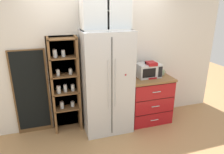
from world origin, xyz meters
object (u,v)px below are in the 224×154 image
object	(u,v)px
chalkboard_menu	(31,93)
mug_sage	(162,72)
microwave	(148,70)
bottle_clear	(150,72)
coffee_maker	(150,69)
refrigerator	(107,82)

from	to	relation	value
chalkboard_menu	mug_sage	bearing A→B (deg)	-4.58
microwave	chalkboard_menu	distance (m)	2.18
mug_sage	bottle_clear	bearing A→B (deg)	-168.12
microwave	mug_sage	world-z (taller)	microwave
coffee_maker	chalkboard_menu	bearing A→B (deg)	173.38
microwave	mug_sage	xyz separation A→B (m)	(0.32, 0.01, -0.08)
microwave	coffee_maker	bearing A→B (deg)	-64.57
refrigerator	coffee_maker	size ratio (longest dim) A/B	5.97
refrigerator	bottle_clear	xyz separation A→B (m)	(0.87, 0.03, 0.11)
coffee_maker	chalkboard_menu	xyz separation A→B (m)	(-2.17, 0.25, -0.30)
chalkboard_menu	refrigerator	bearing A→B (deg)	-12.49
microwave	chalkboard_menu	xyz separation A→B (m)	(-2.15, 0.21, -0.27)
refrigerator	microwave	world-z (taller)	refrigerator
coffee_maker	bottle_clear	bearing A→B (deg)	-90.00
mug_sage	bottle_clear	distance (m)	0.32
microwave	mug_sage	distance (m)	0.33
microwave	coffee_maker	xyz separation A→B (m)	(0.02, -0.04, 0.03)
refrigerator	microwave	xyz separation A→B (m)	(0.85, 0.08, 0.13)
coffee_maker	chalkboard_menu	size ratio (longest dim) A/B	0.20
refrigerator	bottle_clear	distance (m)	0.88
mug_sage	bottle_clear	xyz separation A→B (m)	(-0.30, -0.06, 0.07)
bottle_clear	coffee_maker	bearing A→B (deg)	90.00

